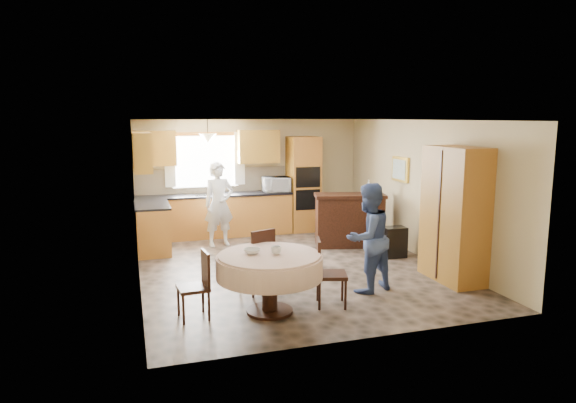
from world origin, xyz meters
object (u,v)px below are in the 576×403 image
at_px(sideboard, 349,222).
at_px(chair_right, 326,269).
at_px(person_sink, 219,204).
at_px(oven_tower, 303,184).
at_px(dining_table, 269,267).
at_px(cupboard, 455,215).
at_px(person_dining, 368,238).
at_px(chair_left, 198,282).
at_px(chair_back, 259,258).

bearing_deg(sideboard, chair_right, -104.99).
bearing_deg(chair_right, person_sink, 28.77).
xyz_separation_m(oven_tower, dining_table, (-2.04, -4.58, -0.44)).
distance_m(cupboard, person_dining, 1.53).
bearing_deg(chair_left, person_dining, 91.04).
xyz_separation_m(sideboard, chair_left, (-3.36, -2.84, -0.01)).
relative_size(oven_tower, dining_table, 1.53).
distance_m(sideboard, cupboard, 2.62).
height_order(dining_table, chair_left, chair_left).
relative_size(sideboard, cupboard, 0.65).
relative_size(dining_table, person_dining, 0.86).
bearing_deg(chair_right, dining_table, 107.93).
relative_size(sideboard, person_dining, 0.86).
bearing_deg(oven_tower, chair_left, -123.45).
height_order(oven_tower, chair_left, oven_tower).
relative_size(dining_table, chair_left, 1.60).
bearing_deg(person_sink, person_dining, -74.06).
distance_m(oven_tower, person_sink, 2.23).
xyz_separation_m(dining_table, chair_back, (0.06, 0.77, -0.09)).
relative_size(chair_back, person_dining, 0.60).
distance_m(oven_tower, dining_table, 5.03).
height_order(sideboard, chair_right, sideboard).
bearing_deg(dining_table, cupboard, 8.58).
distance_m(chair_back, person_sink, 2.99).
bearing_deg(chair_left, chair_right, 81.72).
bearing_deg(cupboard, person_sink, 133.66).
xyz_separation_m(dining_table, person_sink, (-0.01, 3.75, 0.22)).
bearing_deg(chair_back, sideboard, -157.81).
xyz_separation_m(cupboard, chair_back, (-3.06, 0.30, -0.52)).
bearing_deg(person_dining, chair_left, -13.62).
xyz_separation_m(cupboard, dining_table, (-3.11, -0.47, -0.43)).
height_order(oven_tower, person_sink, oven_tower).
bearing_deg(dining_table, chair_back, 85.85).
relative_size(chair_back, chair_right, 1.03).
distance_m(sideboard, chair_back, 3.23).
relative_size(chair_left, chair_back, 0.90).
bearing_deg(cupboard, sideboard, 105.04).
bearing_deg(cupboard, dining_table, -171.42).
xyz_separation_m(oven_tower, chair_left, (-2.96, -4.48, -0.58)).
height_order(oven_tower, person_dining, oven_tower).
xyz_separation_m(oven_tower, sideboard, (0.41, -1.64, -0.57)).
distance_m(cupboard, chair_right, 2.42).
bearing_deg(cupboard, chair_back, 174.36).
distance_m(dining_table, person_dining, 1.66).
xyz_separation_m(dining_table, chair_left, (-0.91, 0.10, -0.14)).
xyz_separation_m(chair_right, person_dining, (0.80, 0.37, 0.29)).
bearing_deg(chair_back, chair_right, 114.73).
distance_m(sideboard, person_sink, 2.62).
bearing_deg(oven_tower, person_sink, -158.08).
bearing_deg(sideboard, oven_tower, 118.49).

